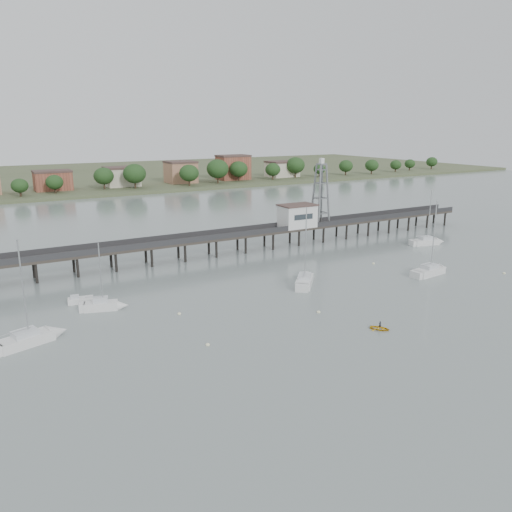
{
  "coord_description": "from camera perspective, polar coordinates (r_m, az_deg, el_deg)",
  "views": [
    {
      "loc": [
        -39.47,
        -33.31,
        26.89
      ],
      "look_at": [
        3.75,
        42.0,
        4.0
      ],
      "focal_mm": 35.0,
      "sensor_mm": 36.0,
      "label": 1
    }
  ],
  "objects": [
    {
      "name": "sailboat_d",
      "position": [
        98.71,
        19.66,
        -1.54
      ],
      "size": [
        9.08,
        3.5,
        14.58
      ],
      "rotation": [
        0.0,
        0.0,
        0.11
      ],
      "color": "silver",
      "rests_on": "ground"
    },
    {
      "name": "sailboat_e",
      "position": [
        122.49,
        19.31,
        1.55
      ],
      "size": [
        8.46,
        4.14,
        13.45
      ],
      "rotation": [
        0.0,
        0.0,
        -0.23
      ],
      "color": "silver",
      "rests_on": "ground"
    },
    {
      "name": "yellow_dinghy",
      "position": [
        70.38,
        13.95,
        -8.16
      ],
      "size": [
        1.84,
        1.57,
        2.65
      ],
      "primitive_type": "imported",
      "rotation": [
        0.0,
        0.0,
        0.64
      ],
      "color": "#EDB114",
      "rests_on": "ground"
    },
    {
      "name": "pier_building",
      "position": [
        115.2,
        4.73,
        4.61
      ],
      "size": [
        8.4,
        5.4,
        5.3
      ],
      "color": "silver",
      "rests_on": "ground"
    },
    {
      "name": "lattice_tower",
      "position": [
        118.29,
        7.39,
        6.98
      ],
      "size": [
        3.2,
        3.2,
        15.5
      ],
      "color": "slate",
      "rests_on": "ground"
    },
    {
      "name": "sailboat_c",
      "position": [
        88.09,
        5.66,
        -2.65
      ],
      "size": [
        7.67,
        8.2,
        14.33
      ],
      "rotation": [
        0.0,
        0.0,
        0.85
      ],
      "color": "silver",
      "rests_on": "ground"
    },
    {
      "name": "mooring_buoys",
      "position": [
        78.27,
        3.03,
        -5.29
      ],
      "size": [
        87.46,
        18.84,
        0.39
      ],
      "color": "#F9F7C1",
      "rests_on": "ground"
    },
    {
      "name": "far_shore",
      "position": [
        276.99,
        -21.69,
        8.37
      ],
      "size": [
        500.0,
        170.0,
        10.4
      ],
      "color": "#475133",
      "rests_on": "ground"
    },
    {
      "name": "sailboat_b",
      "position": [
        78.35,
        -16.66,
        -5.44
      ],
      "size": [
        6.69,
        3.68,
        10.79
      ],
      "rotation": [
        0.0,
        0.0,
        -0.3
      ],
      "color": "silver",
      "rests_on": "ground"
    },
    {
      "name": "dinghy_occupant",
      "position": [
        70.38,
        13.95,
        -8.16
      ],
      "size": [
        0.66,
        1.02,
        0.23
      ],
      "primitive_type": "imported",
      "rotation": [
        0.0,
        0.0,
        2.79
      ],
      "color": "black",
      "rests_on": "ground"
    },
    {
      "name": "white_tender",
      "position": [
        82.53,
        -19.48,
        -4.8
      ],
      "size": [
        4.0,
        2.24,
        1.47
      ],
      "rotation": [
        0.0,
        0.0,
        -0.18
      ],
      "color": "silver",
      "rests_on": "ground"
    },
    {
      "name": "sailboat_a",
      "position": [
        70.31,
        -23.72,
        -8.48
      ],
      "size": [
        9.11,
        5.14,
        14.4
      ],
      "rotation": [
        0.0,
        0.0,
        0.31
      ],
      "color": "silver",
      "rests_on": "ground"
    },
    {
      "name": "ground_plane",
      "position": [
        58.23,
        18.17,
        -13.54
      ],
      "size": [
        500.0,
        500.0,
        0.0
      ],
      "primitive_type": "plane",
      "color": "slate",
      "rests_on": "ground"
    },
    {
      "name": "pier",
      "position": [
        103.91,
        -6.75,
        1.82
      ],
      "size": [
        150.0,
        5.0,
        5.5
      ],
      "color": "#2D2823",
      "rests_on": "ground"
    }
  ]
}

